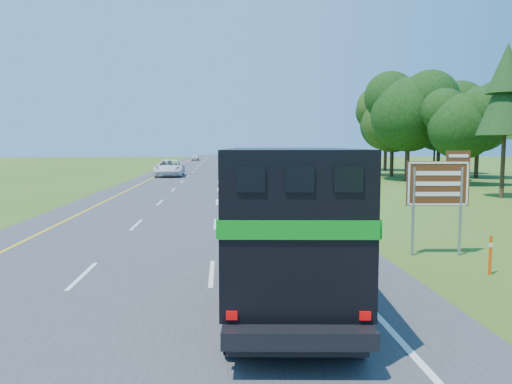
% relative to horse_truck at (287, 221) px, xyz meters
% --- Properties ---
extents(road, '(15.00, 260.00, 0.04)m').
position_rel_horse_truck_xyz_m(road, '(-3.63, 41.86, -1.96)').
color(road, '#38383A').
rests_on(road, ground).
extents(lane_markings, '(11.15, 260.00, 0.01)m').
position_rel_horse_truck_xyz_m(lane_markings, '(-3.63, 41.86, -1.94)').
color(lane_markings, yellow).
rests_on(lane_markings, road).
extents(horse_truck, '(3.15, 8.37, 3.63)m').
position_rel_horse_truck_xyz_m(horse_truck, '(0.00, 0.00, 0.00)').
color(horse_truck, black).
rests_on(horse_truck, road).
extents(white_suv, '(3.40, 7.09, 1.95)m').
position_rel_horse_truck_xyz_m(white_suv, '(-7.57, 47.47, -0.97)').
color(white_suv, white).
rests_on(white_suv, road).
extents(far_car, '(1.74, 4.29, 1.46)m').
position_rel_horse_truck_xyz_m(far_car, '(-7.54, 104.82, -1.21)').
color(far_car, silver).
rests_on(far_car, road).
extents(exit_sign, '(2.10, 0.20, 3.56)m').
position_rel_horse_truck_xyz_m(exit_sign, '(5.78, 4.85, 0.33)').
color(exit_sign, gray).
rests_on(exit_sign, ground).
extents(delineator, '(0.09, 0.05, 1.13)m').
position_rel_horse_truck_xyz_m(delineator, '(6.23, 2.30, -1.37)').
color(delineator, '#E7480C').
rests_on(delineator, ground).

